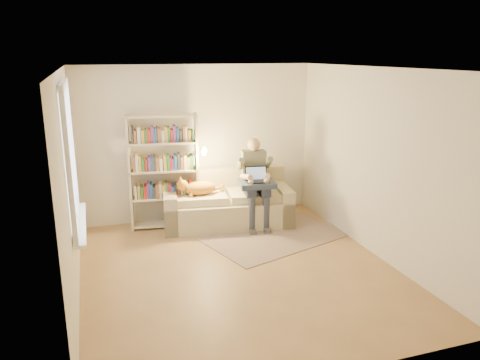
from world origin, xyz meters
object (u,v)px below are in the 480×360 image
object	(u,v)px
cat	(196,188)
bookshelf	(164,166)
laptop	(256,178)
person	(255,177)
sofa	(227,205)

from	to	relation	value
cat	bookshelf	bearing A→B (deg)	163.61
cat	bookshelf	distance (m)	0.63
cat	laptop	distance (m)	0.97
person	bookshelf	world-z (taller)	bookshelf
sofa	person	xyz separation A→B (m)	(0.42, -0.22, 0.50)
person	cat	bearing A→B (deg)	178.64
person	bookshelf	distance (m)	1.48
sofa	cat	bearing A→B (deg)	-165.26
person	cat	xyz separation A→B (m)	(-0.95, 0.16, -0.14)
cat	laptop	size ratio (longest dim) A/B	2.00
laptop	bookshelf	size ratio (longest dim) A/B	0.21
sofa	bookshelf	bearing A→B (deg)	179.23
bookshelf	laptop	bearing A→B (deg)	-11.37
sofa	laptop	size ratio (longest dim) A/B	5.71
person	laptop	bearing A→B (deg)	-96.51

